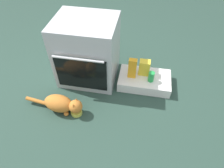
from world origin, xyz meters
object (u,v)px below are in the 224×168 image
cat (62,104)px  juice_carton (132,68)px  food_bowl (76,112)px  oven (88,51)px  soda_can (151,77)px  pantry_cabinet (144,80)px  snack_bag (144,68)px

cat → juice_carton: size_ratio=2.66×
food_bowl → oven: bearing=90.8°
juice_carton → soda_can: 0.23m
juice_carton → oven: bearing=174.4°
food_bowl → juice_carton: juice_carton is taller
cat → juice_carton: bearing=43.2°
pantry_cabinet → snack_bag: 0.16m
snack_bag → oven: bearing=-178.1°
snack_bag → cat: bearing=-143.0°
oven → cat: oven is taller
oven → cat: bearing=-103.9°
oven → food_bowl: (0.01, -0.58, -0.34)m
snack_bag → soda_can: (0.09, -0.11, -0.03)m
snack_bag → pantry_cabinet: bearing=-69.0°
food_bowl → cat: bearing=175.3°
oven → juice_carton: 0.53m
cat → snack_bag: snack_bag is taller
pantry_cabinet → cat: cat is taller
soda_can → cat: bearing=-150.8°
juice_carton → soda_can: juice_carton is taller
oven → pantry_cabinet: size_ratio=1.24×
oven → snack_bag: size_ratio=4.05×
soda_can → pantry_cabinet: bearing=142.2°
cat → snack_bag: (0.78, 0.59, 0.10)m
food_bowl → soda_can: size_ratio=0.96×
oven → soda_can: oven is taller
pantry_cabinet → food_bowl: pantry_cabinet is taller
snack_bag → soda_can: bearing=-50.8°
oven → cat: 0.64m
cat → snack_bag: bearing=41.8°
cat → pantry_cabinet: bearing=38.4°
juice_carton → soda_can: size_ratio=2.00×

